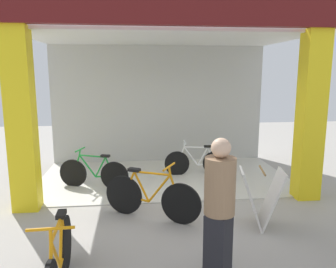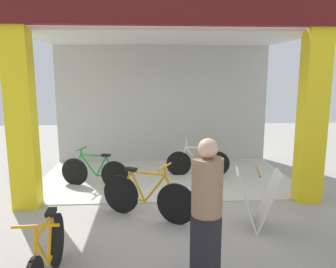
% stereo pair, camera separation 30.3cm
% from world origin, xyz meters
% --- Properties ---
extents(ground_plane, '(19.09, 19.09, 0.00)m').
position_xyz_m(ground_plane, '(0.00, 0.00, 0.00)').
color(ground_plane, '#9E9991').
rests_on(ground_plane, ground).
extents(shop_facade, '(5.74, 3.36, 3.94)m').
position_xyz_m(shop_facade, '(0.00, 1.54, 2.10)').
color(shop_facade, beige).
rests_on(shop_facade, ground).
extents(bicycle_inside_0, '(1.44, 0.53, 0.82)m').
position_xyz_m(bicycle_inside_0, '(-1.52, 0.95, 0.33)').
color(bicycle_inside_0, black).
rests_on(bicycle_inside_0, ground).
extents(bicycle_inside_1, '(1.46, 0.40, 0.80)m').
position_xyz_m(bicycle_inside_1, '(0.75, 1.61, 0.32)').
color(bicycle_inside_1, black).
rests_on(bicycle_inside_1, ground).
extents(bicycle_parked_0, '(0.45, 1.65, 0.91)m').
position_xyz_m(bicycle_parked_0, '(-1.51, -2.39, 0.36)').
color(bicycle_parked_0, black).
rests_on(bicycle_parked_0, ground).
extents(bicycle_parked_1, '(1.51, 0.84, 0.93)m').
position_xyz_m(bicycle_parked_1, '(-0.42, -0.62, 0.37)').
color(bicycle_parked_1, black).
rests_on(bicycle_parked_1, ground).
extents(sandwich_board_sign, '(0.74, 0.63, 0.92)m').
position_xyz_m(sandwich_board_sign, '(1.24, -1.09, 0.46)').
color(sandwich_board_sign, silver).
rests_on(sandwich_board_sign, ground).
extents(pedestrian_1, '(0.48, 0.48, 1.67)m').
position_xyz_m(pedestrian_1, '(0.24, -2.35, 0.86)').
color(pedestrian_1, black).
rests_on(pedestrian_1, ground).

